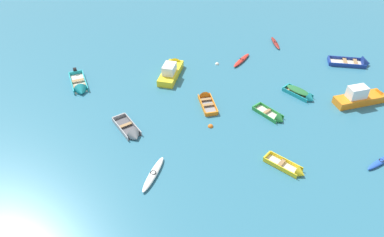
% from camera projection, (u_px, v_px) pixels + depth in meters
% --- Properties ---
extents(rowboat_grey_near_right, '(2.51, 3.88, 1.20)m').
position_uv_depth(rowboat_grey_near_right, '(132.00, 133.00, 31.81)').
color(rowboat_grey_near_right, '#4C4C51').
rests_on(rowboat_grey_near_right, ground_plane).
extents(motor_launch_yellow_foreground_center, '(3.52, 5.27, 1.91)m').
position_uv_depth(motor_launch_yellow_foreground_center, '(172.00, 70.00, 39.16)').
color(motor_launch_yellow_foreground_center, yellow).
rests_on(motor_launch_yellow_foreground_center, ground_plane).
extents(rowboat_orange_far_left, '(1.24, 3.52, 1.10)m').
position_uv_depth(rowboat_orange_far_left, '(205.00, 99.00, 35.66)').
color(rowboat_orange_far_left, gray).
rests_on(rowboat_orange_far_left, ground_plane).
extents(rowboat_turquoise_cluster_inner, '(2.61, 3.33, 1.04)m').
position_uv_depth(rowboat_turquoise_cluster_inner, '(302.00, 94.00, 36.08)').
color(rowboat_turquoise_cluster_inner, '#99754C').
rests_on(rowboat_turquoise_cluster_inner, ground_plane).
extents(rowboat_deep_blue_back_row_center, '(4.65, 3.00, 1.49)m').
position_uv_depth(rowboat_deep_blue_back_row_center, '(359.00, 63.00, 40.92)').
color(rowboat_deep_blue_back_row_center, beige).
rests_on(rowboat_deep_blue_back_row_center, ground_plane).
extents(kayak_blue_midfield_right, '(3.08, 1.57, 0.30)m').
position_uv_depth(kayak_blue_midfield_right, '(381.00, 162.00, 29.18)').
color(kayak_blue_midfield_right, blue).
rests_on(kayak_blue_midfield_right, ground_plane).
extents(kayak_white_outer_right, '(2.44, 3.56, 0.36)m').
position_uv_depth(kayak_white_outer_right, '(153.00, 174.00, 28.11)').
color(kayak_white_outer_right, white).
rests_on(kayak_white_outer_right, ground_plane).
extents(kayak_red_back_row_left, '(2.87, 2.87, 0.33)m').
position_uv_depth(kayak_red_back_row_left, '(242.00, 60.00, 41.48)').
color(kayak_red_back_row_left, red).
rests_on(kayak_red_back_row_left, ground_plane).
extents(rowboat_green_back_row_right, '(2.47, 3.31, 1.04)m').
position_uv_depth(rowboat_green_back_row_right, '(275.00, 117.00, 33.51)').
color(rowboat_green_back_row_right, beige).
rests_on(rowboat_green_back_row_right, ground_plane).
extents(kayak_maroon_cluster_outer, '(0.83, 3.16, 0.30)m').
position_uv_depth(kayak_maroon_cluster_outer, '(275.00, 43.00, 44.74)').
color(kayak_maroon_cluster_outer, maroon).
rests_on(kayak_maroon_cluster_outer, ground_plane).
extents(rowboat_yellow_midfield_left, '(2.79, 3.21, 0.94)m').
position_uv_depth(rowboat_yellow_midfield_left, '(292.00, 170.00, 28.47)').
color(rowboat_yellow_midfield_left, beige).
rests_on(rowboat_yellow_midfield_left, ground_plane).
extents(motor_launch_orange_distant_center, '(5.47, 1.83, 2.05)m').
position_uv_depth(motor_launch_orange_distant_center, '(363.00, 97.00, 35.23)').
color(motor_launch_orange_distant_center, orange).
rests_on(motor_launch_orange_distant_center, ground_plane).
extents(rowboat_turquoise_near_left, '(2.08, 4.56, 1.30)m').
position_uv_depth(rowboat_turquoise_near_left, '(80.00, 87.00, 37.20)').
color(rowboat_turquoise_near_left, beige).
rests_on(rowboat_turquoise_near_left, ground_plane).
extents(mooring_buoy_far_field, '(0.48, 0.48, 0.48)m').
position_uv_depth(mooring_buoy_far_field, '(211.00, 127.00, 32.73)').
color(mooring_buoy_far_field, orange).
rests_on(mooring_buoy_far_field, ground_plane).
extents(mooring_buoy_central, '(0.43, 0.43, 0.43)m').
position_uv_depth(mooring_buoy_central, '(217.00, 64.00, 41.10)').
color(mooring_buoy_central, silver).
rests_on(mooring_buoy_central, ground_plane).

